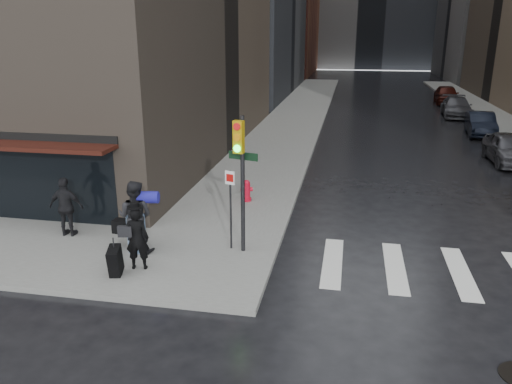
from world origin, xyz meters
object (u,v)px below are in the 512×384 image
man_overcoat (132,242)px  fire_hydrant (247,192)px  traffic_light (240,167)px  parked_car_1 (509,149)px  parked_car_2 (481,124)px  man_greycoat (66,207)px  man_jeans (135,216)px  parked_car_3 (456,107)px  parked_car_4 (446,95)px

man_overcoat → fire_hydrant: size_ratio=2.35×
man_overcoat → traffic_light: bearing=-159.3°
traffic_light → parked_car_1: traffic_light is taller
man_overcoat → parked_car_2: man_overcoat is taller
fire_hydrant → man_greycoat: bearing=-138.0°
man_jeans → parked_car_2: man_jeans is taller
parked_car_3 → parked_car_4: 6.80m
man_jeans → man_greycoat: size_ratio=1.13×
parked_car_2 → traffic_light: bearing=-113.5°
man_greycoat → fire_hydrant: man_greycoat is taller
man_jeans → parked_car_1: size_ratio=0.48×
parked_car_2 → parked_car_3: 6.79m
man_overcoat → man_jeans: (-0.39, 1.08, 0.24)m
man_overcoat → parked_car_1: 18.32m
traffic_light → man_overcoat: bearing=-132.4°
traffic_light → fire_hydrant: (-0.71, 4.16, -2.02)m
man_greycoat → fire_hydrant: (4.43, 3.99, -0.53)m
man_overcoat → fire_hydrant: man_overcoat is taller
man_overcoat → parked_car_1: man_overcoat is taller
parked_car_2 → parked_car_3: size_ratio=0.86×
fire_hydrant → parked_car_2: parked_car_2 is taller
parked_car_3 → man_overcoat: bearing=-110.9°
man_greycoat → parked_car_3: 29.67m
man_greycoat → parked_car_1: (15.04, 11.89, -0.32)m
man_greycoat → man_jeans: bearing=163.9°
fire_hydrant → parked_car_1: bearing=36.7°
parked_car_4 → parked_car_1: bearing=-88.2°
fire_hydrant → parked_car_2: 18.30m
parked_car_2 → parked_car_3: parked_car_3 is taller
man_overcoat → parked_car_2: bearing=-134.1°
man_overcoat → traffic_light: (2.37, 1.55, 1.62)m
parked_car_1 → parked_car_3: bearing=89.0°
parked_car_1 → parked_car_2: (0.30, 6.79, -0.04)m
man_greycoat → fire_hydrant: 5.99m
traffic_light → parked_car_3: 27.61m
man_greycoat → traffic_light: 5.35m
parked_car_2 → parked_car_1: bearing=-87.7°
man_greycoat → parked_car_1: man_greycoat is taller
man_jeans → fire_hydrant: size_ratio=2.60×
parked_car_3 → parked_car_1: bearing=-87.1°
parked_car_1 → parked_car_4: 20.38m
fire_hydrant → parked_car_3: bearing=63.3°
man_jeans → man_greycoat: 2.47m
man_greycoat → parked_car_2: man_greycoat is taller
man_jeans → parked_car_4: 35.47m
man_greycoat → parked_car_1: size_ratio=0.43×
traffic_light → parked_car_2: traffic_light is taller
man_jeans → parked_car_1: man_jeans is taller
man_overcoat → parked_car_3: bearing=-127.0°
parked_car_1 → traffic_light: bearing=-129.7°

